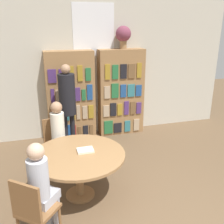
{
  "coord_description": "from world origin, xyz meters",
  "views": [
    {
      "loc": [
        -1.23,
        -2.12,
        2.53
      ],
      "look_at": [
        -0.06,
        1.98,
        1.05
      ],
      "focal_mm": 42.0,
      "sensor_mm": 36.0,
      "label": 1
    }
  ],
  "objects_px": {
    "flower_vase": "(123,35)",
    "reading_table": "(79,160)",
    "bookshelf_left": "(71,96)",
    "seated_reader_left": "(59,133)",
    "bookshelf_right": "(121,93)",
    "chair_near_camera": "(33,209)",
    "seated_reader_right": "(42,184)",
    "chair_left_side": "(56,140)",
    "librarian_standing": "(67,98)"
  },
  "relations": [
    {
      "from": "flower_vase",
      "to": "reading_table",
      "type": "relative_size",
      "value": 0.36
    },
    {
      "from": "bookshelf_left",
      "to": "flower_vase",
      "type": "height_order",
      "value": "flower_vase"
    },
    {
      "from": "bookshelf_left",
      "to": "seated_reader_left",
      "type": "xyz_separation_m",
      "value": [
        -0.39,
        -1.35,
        -0.26
      ]
    },
    {
      "from": "flower_vase",
      "to": "seated_reader_left",
      "type": "xyz_separation_m",
      "value": [
        -1.59,
        -1.36,
        -1.53
      ]
    },
    {
      "from": "bookshelf_left",
      "to": "bookshelf_right",
      "type": "distance_m",
      "value": 1.15
    },
    {
      "from": "reading_table",
      "to": "seated_reader_left",
      "type": "xyz_separation_m",
      "value": [
        -0.2,
        0.81,
        0.1
      ]
    },
    {
      "from": "bookshelf_right",
      "to": "chair_near_camera",
      "type": "xyz_separation_m",
      "value": [
        -2.0,
        -2.95,
        -0.47
      ]
    },
    {
      "from": "chair_near_camera",
      "to": "seated_reader_right",
      "type": "relative_size",
      "value": 0.71
    },
    {
      "from": "bookshelf_left",
      "to": "chair_left_side",
      "type": "relative_size",
      "value": 2.17
    },
    {
      "from": "chair_near_camera",
      "to": "chair_left_side",
      "type": "distance_m",
      "value": 1.82
    },
    {
      "from": "chair_near_camera",
      "to": "librarian_standing",
      "type": "relative_size",
      "value": 0.51
    },
    {
      "from": "bookshelf_right",
      "to": "seated_reader_right",
      "type": "distance_m",
      "value": 3.39
    },
    {
      "from": "seated_reader_right",
      "to": "bookshelf_left",
      "type": "bearing_deg",
      "value": 115.35
    },
    {
      "from": "chair_left_side",
      "to": "seated_reader_right",
      "type": "relative_size",
      "value": 0.71
    },
    {
      "from": "bookshelf_right",
      "to": "flower_vase",
      "type": "xyz_separation_m",
      "value": [
        0.04,
        0.0,
        1.28
      ]
    },
    {
      "from": "bookshelf_right",
      "to": "librarian_standing",
      "type": "height_order",
      "value": "bookshelf_right"
    },
    {
      "from": "chair_near_camera",
      "to": "seated_reader_left",
      "type": "relative_size",
      "value": 0.71
    },
    {
      "from": "librarian_standing",
      "to": "chair_left_side",
      "type": "bearing_deg",
      "value": -114.57
    },
    {
      "from": "reading_table",
      "to": "seated_reader_right",
      "type": "xyz_separation_m",
      "value": [
        -0.54,
        -0.64,
        0.11
      ]
    },
    {
      "from": "bookshelf_right",
      "to": "chair_left_side",
      "type": "height_order",
      "value": "bookshelf_right"
    },
    {
      "from": "chair_near_camera",
      "to": "chair_left_side",
      "type": "xyz_separation_m",
      "value": [
        0.4,
        1.77,
        0.0
      ]
    },
    {
      "from": "bookshelf_left",
      "to": "reading_table",
      "type": "bearing_deg",
      "value": -95.03
    },
    {
      "from": "chair_left_side",
      "to": "bookshelf_left",
      "type": "bearing_deg",
      "value": -124.62
    },
    {
      "from": "reading_table",
      "to": "librarian_standing",
      "type": "xyz_separation_m",
      "value": [
        0.06,
        1.66,
        0.47
      ]
    },
    {
      "from": "bookshelf_right",
      "to": "flower_vase",
      "type": "distance_m",
      "value": 1.28
    },
    {
      "from": "reading_table",
      "to": "librarian_standing",
      "type": "distance_m",
      "value": 1.73
    },
    {
      "from": "reading_table",
      "to": "librarian_standing",
      "type": "height_order",
      "value": "librarian_standing"
    },
    {
      "from": "reading_table",
      "to": "librarian_standing",
      "type": "relative_size",
      "value": 0.78
    },
    {
      "from": "chair_left_side",
      "to": "chair_near_camera",
      "type": "bearing_deg",
      "value": 63.0
    },
    {
      "from": "flower_vase",
      "to": "seated_reader_right",
      "type": "xyz_separation_m",
      "value": [
        -1.92,
        -2.81,
        -1.53
      ]
    },
    {
      "from": "bookshelf_right",
      "to": "reading_table",
      "type": "distance_m",
      "value": 2.57
    },
    {
      "from": "bookshelf_left",
      "to": "bookshelf_right",
      "type": "height_order",
      "value": "same"
    },
    {
      "from": "chair_near_camera",
      "to": "flower_vase",
      "type": "bearing_deg",
      "value": 95.25
    },
    {
      "from": "seated_reader_left",
      "to": "seated_reader_right",
      "type": "bearing_deg",
      "value": 62.97
    },
    {
      "from": "bookshelf_left",
      "to": "librarian_standing",
      "type": "height_order",
      "value": "bookshelf_left"
    },
    {
      "from": "chair_left_side",
      "to": "librarian_standing",
      "type": "xyz_separation_m",
      "value": [
        0.31,
        0.67,
        0.58
      ]
    },
    {
      "from": "flower_vase",
      "to": "seated_reader_left",
      "type": "distance_m",
      "value": 2.59
    },
    {
      "from": "reading_table",
      "to": "chair_near_camera",
      "type": "height_order",
      "value": "chair_near_camera"
    },
    {
      "from": "seated_reader_right",
      "to": "librarian_standing",
      "type": "bearing_deg",
      "value": 115.38
    },
    {
      "from": "reading_table",
      "to": "chair_left_side",
      "type": "relative_size",
      "value": 1.51
    },
    {
      "from": "bookshelf_left",
      "to": "seated_reader_left",
      "type": "height_order",
      "value": "bookshelf_left"
    },
    {
      "from": "bookshelf_left",
      "to": "seated_reader_right",
      "type": "relative_size",
      "value": 1.54
    },
    {
      "from": "flower_vase",
      "to": "bookshelf_left",
      "type": "bearing_deg",
      "value": -179.77
    },
    {
      "from": "chair_near_camera",
      "to": "chair_left_side",
      "type": "bearing_deg",
      "value": 117.0
    },
    {
      "from": "bookshelf_left",
      "to": "flower_vase",
      "type": "xyz_separation_m",
      "value": [
        1.19,
        0.0,
        1.28
      ]
    },
    {
      "from": "librarian_standing",
      "to": "seated_reader_right",
      "type": "bearing_deg",
      "value": -104.49
    },
    {
      "from": "chair_near_camera",
      "to": "librarian_standing",
      "type": "bearing_deg",
      "value": 113.62
    },
    {
      "from": "chair_left_side",
      "to": "seated_reader_left",
      "type": "xyz_separation_m",
      "value": [
        0.04,
        -0.18,
        0.21
      ]
    },
    {
      "from": "bookshelf_left",
      "to": "seated_reader_left",
      "type": "relative_size",
      "value": 1.54
    },
    {
      "from": "bookshelf_right",
      "to": "seated_reader_left",
      "type": "xyz_separation_m",
      "value": [
        -1.55,
        -1.35,
        -0.26
      ]
    }
  ]
}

